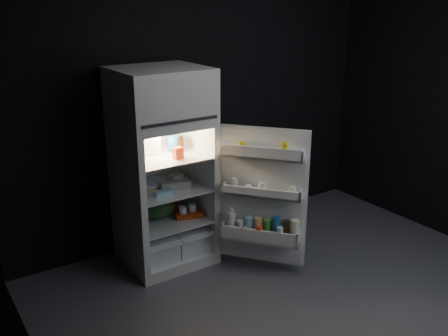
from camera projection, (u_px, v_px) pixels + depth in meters
floor at (313, 303)px, 4.01m from camera, size 4.00×3.40×0.00m
wall_back at (201, 102)px, 4.91m from camera, size 4.00×0.00×2.70m
wall_left at (36, 201)px, 2.52m from camera, size 0.00×3.40×2.70m
refrigerator at (162, 161)px, 4.40m from camera, size 0.76×0.71×1.78m
fridge_door at (263, 200)px, 4.29m from camera, size 0.60×0.68×1.22m
milk_jug at (150, 141)px, 4.33m from camera, size 0.19×0.19×0.24m
mayo_jar at (174, 143)px, 4.44m from camera, size 0.13×0.13×0.14m
jam_jar at (178, 144)px, 4.45m from camera, size 0.12×0.12×0.13m
amber_bottle at (137, 145)px, 4.24m from camera, size 0.09×0.09×0.22m
small_carton at (178, 153)px, 4.23m from camera, size 0.09×0.07×0.10m
egg_carton at (176, 185)px, 4.40m from camera, size 0.28×0.17×0.07m
pie at (148, 185)px, 4.44m from camera, size 0.31×0.31×0.04m
flat_package at (163, 193)px, 4.26m from camera, size 0.16×0.08×0.04m
wrapped_pkg at (176, 177)px, 4.63m from camera, size 0.15×0.13×0.05m
produce_bag at (157, 208)px, 4.51m from camera, size 0.35×0.31×0.20m
yogurt_tray at (189, 214)px, 4.56m from camera, size 0.27×0.20×0.05m
small_can_red at (175, 204)px, 4.72m from camera, size 0.08×0.08×0.09m
small_can_silver at (177, 203)px, 4.76m from camera, size 0.10×0.10×0.09m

